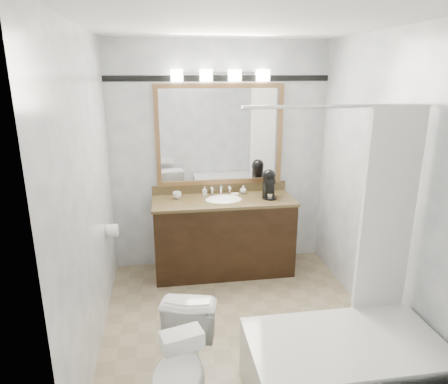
# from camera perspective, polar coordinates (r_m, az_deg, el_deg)

# --- Properties ---
(room) EXTENTS (2.42, 2.62, 2.52)m
(room) POSITION_cam_1_polar(r_m,az_deg,el_deg) (3.22, 2.66, 0.28)
(room) COLOR gray
(room) RESTS_ON ground
(vanity) EXTENTS (1.53, 0.58, 0.97)m
(vanity) POSITION_cam_1_polar(r_m,az_deg,el_deg) (4.44, -0.07, -6.05)
(vanity) COLOR black
(vanity) RESTS_ON ground
(mirror) EXTENTS (1.40, 0.04, 1.10)m
(mirror) POSITION_cam_1_polar(r_m,az_deg,el_deg) (4.40, -0.60, 8.10)
(mirror) COLOR olive
(mirror) RESTS_ON room
(vanity_light_bar) EXTENTS (1.02, 0.14, 0.12)m
(vanity_light_bar) POSITION_cam_1_polar(r_m,az_deg,el_deg) (4.30, -0.52, 16.37)
(vanity_light_bar) COLOR silver
(vanity_light_bar) RESTS_ON room
(accent_stripe) EXTENTS (2.40, 0.01, 0.06)m
(accent_stripe) POSITION_cam_1_polar(r_m,az_deg,el_deg) (4.37, -0.64, 15.93)
(accent_stripe) COLOR black
(accent_stripe) RESTS_ON room
(bathtub) EXTENTS (1.30, 0.75, 1.96)m
(bathtub) POSITION_cam_1_polar(r_m,az_deg,el_deg) (3.07, 16.99, -21.87)
(bathtub) COLOR white
(bathtub) RESTS_ON ground
(tp_roll) EXTENTS (0.11, 0.12, 0.12)m
(tp_roll) POSITION_cam_1_polar(r_m,az_deg,el_deg) (4.01, -15.69, -5.32)
(tp_roll) COLOR white
(tp_roll) RESTS_ON room
(toilet) EXTENTS (0.53, 0.74, 0.68)m
(toilet) POSITION_cam_1_polar(r_m,az_deg,el_deg) (2.80, -6.03, -23.87)
(toilet) COLOR white
(toilet) RESTS_ON ground
(tissue_box) EXTENTS (0.26, 0.18, 0.09)m
(tissue_box) POSITION_cam_1_polar(r_m,az_deg,el_deg) (2.38, -6.04, -20.23)
(tissue_box) COLOR white
(tissue_box) RESTS_ON toilet
(coffee_maker) EXTENTS (0.16, 0.20, 0.31)m
(coffee_maker) POSITION_cam_1_polar(r_m,az_deg,el_deg) (4.35, 6.43, 1.29)
(coffee_maker) COLOR black
(coffee_maker) RESTS_ON vanity
(cup_left) EXTENTS (0.12, 0.12, 0.07)m
(cup_left) POSITION_cam_1_polar(r_m,az_deg,el_deg) (4.34, -6.72, -0.45)
(cup_left) COLOR white
(cup_left) RESTS_ON vanity
(soap_bottle_a) EXTENTS (0.05, 0.05, 0.10)m
(soap_bottle_a) POSITION_cam_1_polar(r_m,az_deg,el_deg) (4.43, -2.77, 0.15)
(soap_bottle_a) COLOR white
(soap_bottle_a) RESTS_ON vanity
(soap_bottle_b) EXTENTS (0.09, 0.09, 0.10)m
(soap_bottle_b) POSITION_cam_1_polar(r_m,az_deg,el_deg) (4.49, 2.76, 0.36)
(soap_bottle_b) COLOR white
(soap_bottle_b) RESTS_ON vanity
(soap_bar) EXTENTS (0.08, 0.06, 0.02)m
(soap_bar) POSITION_cam_1_polar(r_m,az_deg,el_deg) (4.43, 1.56, -0.33)
(soap_bar) COLOR beige
(soap_bar) RESTS_ON vanity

